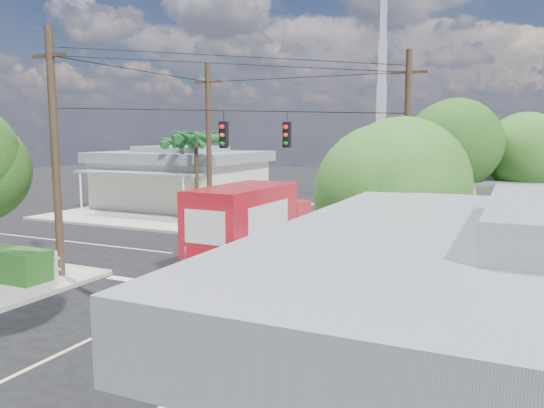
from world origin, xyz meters
The scene contains 15 objects.
ground centered at (0.00, 0.00, 0.00)m, with size 120.00×120.00×0.00m, color black.
sidewalk_ne centered at (10.88, 10.88, 0.07)m, with size 14.12×14.12×0.14m.
sidewalk_nw centered at (-10.88, 10.88, 0.07)m, with size 14.12×14.12×0.14m.
road_markings centered at (0.00, -1.47, 0.01)m, with size 32.00×32.00×0.01m.
building_nw centered at (-12.00, 12.46, 2.22)m, with size 10.80×10.20×4.30m.
radio_tower centered at (0.50, 20.00, 5.64)m, with size 0.80×0.80×17.00m.
tree_ne_front centered at (7.21, 6.76, 4.77)m, with size 4.21×4.14×6.66m.
tree_ne_back centered at (9.81, 8.96, 4.19)m, with size 3.77×3.66×5.82m.
tree_se centered at (7.01, -7.24, 4.04)m, with size 3.67×3.54×5.62m.
palm_nw_front centered at (-7.50, 7.50, 5.04)m, with size 3.01×3.08×5.59m.
palm_nw_back centered at (-9.50, 9.00, 4.67)m, with size 3.01×3.08×5.19m.
utility_poles centered at (-1.58, 1.60, 4.67)m, with size 12.00×10.68×9.00m.
picket_fence centered at (-7.80, -5.60, 0.68)m, with size 5.94×0.06×1.00m.
vending_boxes centered at (6.50, 6.20, 0.69)m, with size 1.90×0.50×1.10m.
delivery_truck centered at (0.07, -0.19, 1.65)m, with size 2.59×7.59×3.25m.
Camera 1 is at (9.80, -19.15, 5.27)m, focal length 35.00 mm.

